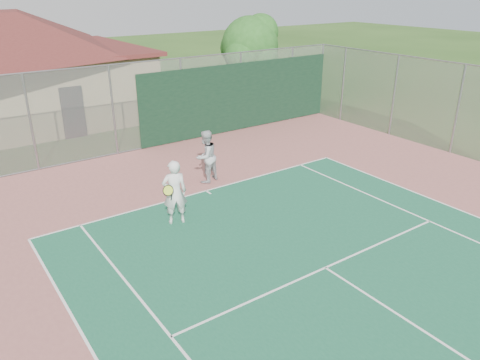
% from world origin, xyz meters
% --- Properties ---
extents(back_fence, '(20.08, 0.11, 3.53)m').
position_xyz_m(back_fence, '(2.11, 16.98, 1.67)').
color(back_fence, gray).
rests_on(back_fence, ground).
extents(side_fence_right, '(0.08, 9.00, 3.50)m').
position_xyz_m(side_fence_right, '(10.00, 12.50, 1.75)').
color(side_fence_right, gray).
rests_on(side_fence_right, ground).
extents(tree, '(3.50, 3.32, 4.88)m').
position_xyz_m(tree, '(7.88, 20.14, 3.21)').
color(tree, '#3E2616').
rests_on(tree, ground).
extents(player_white_front, '(0.90, 0.75, 1.87)m').
position_xyz_m(player_white_front, '(-1.82, 10.49, 0.94)').
color(player_white_front, silver).
rests_on(player_white_front, ground).
extents(player_grey_back, '(1.03, 0.91, 1.80)m').
position_xyz_m(player_grey_back, '(0.44, 12.56, 0.90)').
color(player_grey_back, '#ABAEB0').
rests_on(player_grey_back, ground).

